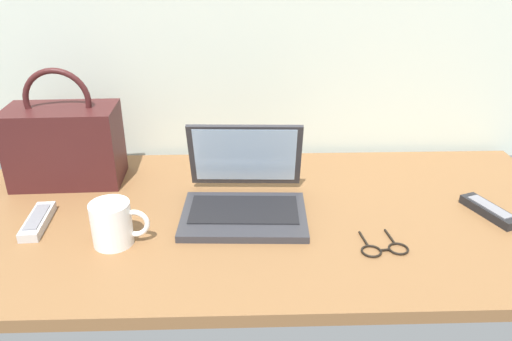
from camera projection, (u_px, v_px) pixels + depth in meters
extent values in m
cube|color=brown|center=(268.00, 218.00, 1.28)|extent=(1.60, 0.76, 0.03)
cube|color=#2D2D33|center=(244.00, 216.00, 1.24)|extent=(0.32, 0.23, 0.02)
cube|color=black|center=(244.00, 209.00, 1.25)|extent=(0.28, 0.15, 0.00)
cube|color=#2D2D33|center=(245.00, 155.00, 1.32)|extent=(0.30, 0.08, 0.19)
cube|color=#A5C6EA|center=(245.00, 156.00, 1.31)|extent=(0.27, 0.07, 0.17)
cylinder|color=white|center=(112.00, 224.00, 1.12)|extent=(0.09, 0.09, 0.10)
torus|color=white|center=(134.00, 223.00, 1.12)|extent=(0.07, 0.01, 0.07)
cylinder|color=brown|center=(109.00, 206.00, 1.10)|extent=(0.08, 0.08, 0.00)
cube|color=black|center=(489.00, 211.00, 1.26)|extent=(0.10, 0.17, 0.02)
cube|color=slate|center=(490.00, 207.00, 1.25)|extent=(0.07, 0.12, 0.00)
cube|color=#B7B7B7|center=(38.00, 221.00, 1.21)|extent=(0.06, 0.16, 0.02)
cube|color=slate|center=(37.00, 217.00, 1.20)|extent=(0.04, 0.12, 0.00)
torus|color=black|center=(371.00, 251.00, 1.11)|extent=(0.05, 0.05, 0.01)
torus|color=black|center=(398.00, 249.00, 1.12)|extent=(0.05, 0.05, 0.01)
cube|color=black|center=(385.00, 250.00, 1.11)|extent=(0.02, 0.01, 0.00)
cube|color=black|center=(364.00, 239.00, 1.15)|extent=(0.01, 0.06, 0.00)
cube|color=black|center=(390.00, 236.00, 1.16)|extent=(0.01, 0.06, 0.00)
cube|color=#3F1919|center=(65.00, 145.00, 1.39)|extent=(0.30, 0.17, 0.22)
torus|color=#3F1919|center=(57.00, 101.00, 1.33)|extent=(0.18, 0.02, 0.18)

